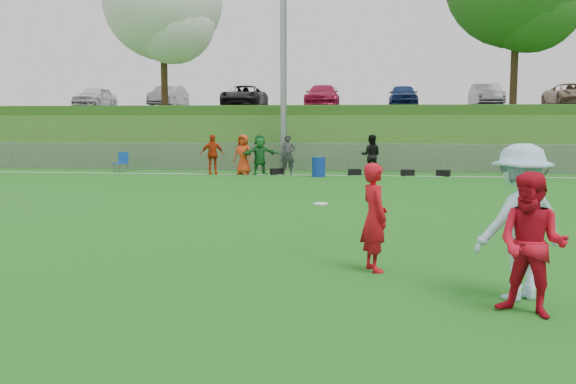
% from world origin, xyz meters
% --- Properties ---
extents(ground, '(120.00, 120.00, 0.00)m').
position_xyz_m(ground, '(0.00, 0.00, 0.00)').
color(ground, '#1A5612').
rests_on(ground, ground).
extents(sideline_far, '(60.00, 0.10, 0.01)m').
position_xyz_m(sideline_far, '(0.00, 18.00, 0.01)').
color(sideline_far, white).
rests_on(sideline_far, ground).
extents(fence, '(58.00, 0.06, 1.30)m').
position_xyz_m(fence, '(0.00, 20.00, 0.65)').
color(fence, gray).
rests_on(fence, ground).
extents(light_pole, '(1.20, 0.40, 12.15)m').
position_xyz_m(light_pole, '(-3.00, 20.80, 6.71)').
color(light_pole, gray).
rests_on(light_pole, ground).
extents(berm, '(120.00, 18.00, 3.00)m').
position_xyz_m(berm, '(0.00, 31.00, 1.50)').
color(berm, '#2E5517').
rests_on(berm, ground).
extents(parking_lot, '(120.00, 12.00, 0.10)m').
position_xyz_m(parking_lot, '(0.00, 33.00, 3.05)').
color(parking_lot, black).
rests_on(parking_lot, berm).
extents(tree_white_flowering, '(6.30, 6.30, 8.78)m').
position_xyz_m(tree_white_flowering, '(-9.84, 24.92, 8.32)').
color(tree_white_flowering, black).
rests_on(tree_white_flowering, berm).
extents(car_row, '(32.04, 5.18, 1.44)m').
position_xyz_m(car_row, '(-1.17, 32.00, 3.82)').
color(car_row, silver).
rests_on(car_row, parking_lot).
extents(spectator_row, '(7.69, 1.10, 1.69)m').
position_xyz_m(spectator_row, '(-2.98, 18.00, 0.85)').
color(spectator_row, '#B92F0C').
rests_on(spectator_row, ground).
extents(gear_bags, '(7.51, 0.52, 0.26)m').
position_xyz_m(gear_bags, '(0.98, 18.10, 0.13)').
color(gear_bags, black).
rests_on(gear_bags, ground).
extents(player_red_left, '(0.59, 0.70, 1.63)m').
position_xyz_m(player_red_left, '(1.00, 0.87, 0.82)').
color(player_red_left, red).
rests_on(player_red_left, ground).
extents(player_red_center, '(1.02, 0.96, 1.67)m').
position_xyz_m(player_red_center, '(2.78, -1.18, 0.84)').
color(player_red_center, red).
rests_on(player_red_center, ground).
extents(player_blue, '(1.47, 1.25, 1.97)m').
position_xyz_m(player_blue, '(2.80, -0.45, 0.98)').
color(player_blue, '#A9D1EA').
rests_on(player_blue, ground).
extents(frisbee, '(0.24, 0.24, 0.02)m').
position_xyz_m(frisbee, '(0.12, 1.87, 0.88)').
color(frisbee, white).
rests_on(frisbee, ground).
extents(recycling_bin, '(0.69, 0.69, 0.80)m').
position_xyz_m(recycling_bin, '(-1.09, 17.23, 0.40)').
color(recycling_bin, navy).
rests_on(recycling_bin, ground).
extents(camp_chair, '(0.58, 0.58, 0.88)m').
position_xyz_m(camp_chair, '(-10.00, 18.56, 0.26)').
color(camp_chair, '#0F44A3').
rests_on(camp_chair, ground).
extents(bicycle, '(2.06, 1.46, 1.03)m').
position_xyz_m(bicycle, '(7.38, 19.00, 0.51)').
color(bicycle, '#2C2C2E').
rests_on(bicycle, ground).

